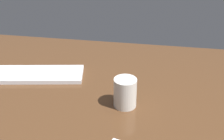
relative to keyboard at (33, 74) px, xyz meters
The scene contains 3 objects.
desk 31.40cm from the keyboard, ahead, with size 140.00×84.00×2.00cm, color #4C301C.
keyboard is the anchor object (origin of this frame).
coffee_mug 38.38cm from the keyboard, 20.04° to the right, with size 7.15×7.15×9.49cm, color silver.
Camera 1 is at (14.77, -89.93, 58.62)cm, focal length 50.25 mm.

